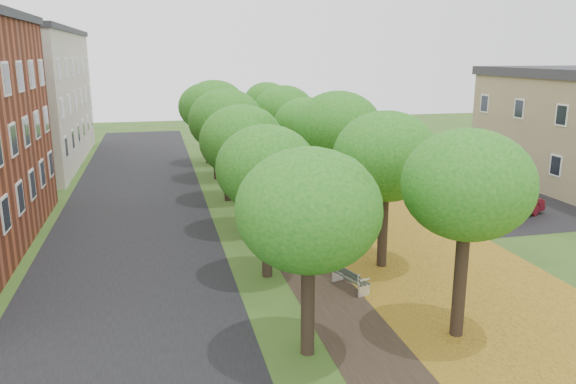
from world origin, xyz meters
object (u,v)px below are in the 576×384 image
car_silver (482,200)px  car_grey (451,185)px  car_red (512,204)px  car_white (424,169)px  bench (349,277)px

car_silver → car_grey: (0.00, 3.33, 0.08)m
car_red → car_white: (-0.17, 9.81, -0.05)m
bench → car_grey: 15.47m
bench → car_silver: 13.21m
car_red → car_white: car_red is taller
car_red → car_grey: car_grey is taller
bench → car_grey: car_grey is taller
car_red → car_white: bearing=-22.4°
car_silver → car_white: car_silver is taller
bench → car_grey: bearing=-60.0°
bench → car_red: size_ratio=0.43×
bench → car_white: (11.37, 16.73, 0.21)m
car_silver → car_red: 1.56m
car_grey → car_red: bearing=177.2°
bench → car_silver: bearing=-69.8°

